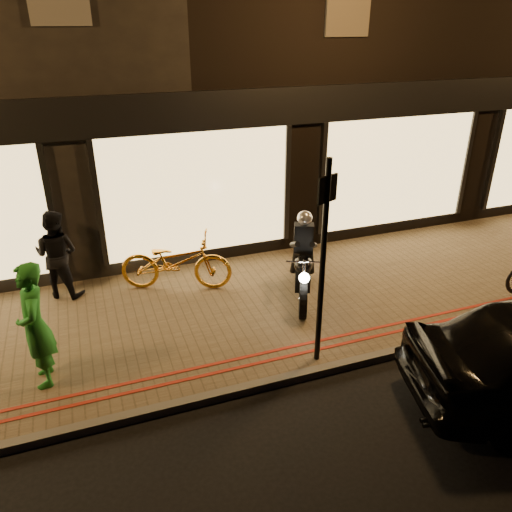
{
  "coord_description": "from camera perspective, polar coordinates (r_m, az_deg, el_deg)",
  "views": [
    {
      "loc": [
        -2.1,
        -5.06,
        4.64
      ],
      "look_at": [
        0.46,
        1.94,
        1.1
      ],
      "focal_mm": 35.0,
      "sensor_mm": 36.0,
      "label": 1
    }
  ],
  "objects": [
    {
      "name": "sign_post",
      "position": [
        6.7,
        7.68,
        0.05
      ],
      "size": [
        0.33,
        0.16,
        3.0
      ],
      "rotation": [
        0.0,
        0.0,
        0.4
      ],
      "color": "black",
      "rests_on": "sidewalk"
    },
    {
      "name": "ground",
      "position": [
        7.18,
        1.93,
        -14.89
      ],
      "size": [
        90.0,
        90.0,
        0.0
      ],
      "primitive_type": "plane",
      "color": "black",
      "rests_on": "ground"
    },
    {
      "name": "motorcycle",
      "position": [
        8.79,
        5.38,
        -1.09
      ],
      "size": [
        0.94,
        1.82,
        1.59
      ],
      "rotation": [
        0.0,
        0.0,
        -0.42
      ],
      "color": "black",
      "rests_on": "sidewalk"
    },
    {
      "name": "building_row",
      "position": [
        14.21,
        -12.62,
        23.27
      ],
      "size": [
        48.0,
        10.11,
        8.5
      ],
      "color": "black",
      "rests_on": "ground"
    },
    {
      "name": "red_kerb_lines",
      "position": [
        7.5,
        0.35,
        -11.62
      ],
      "size": [
        50.0,
        0.26,
        0.01
      ],
      "color": "maroon",
      "rests_on": "sidewalk"
    },
    {
      "name": "bicycle_gold",
      "position": [
        9.19,
        -9.14,
        -0.66
      ],
      "size": [
        2.15,
        1.38,
        1.07
      ],
      "primitive_type": "imported",
      "rotation": [
        0.0,
        0.0,
        1.21
      ],
      "color": "orange",
      "rests_on": "sidewalk"
    },
    {
      "name": "person_green",
      "position": [
        7.2,
        -23.93,
        -7.29
      ],
      "size": [
        0.47,
        0.68,
        1.79
      ],
      "primitive_type": "imported",
      "rotation": [
        0.0,
        0.0,
        -1.5
      ],
      "color": "#228027",
      "rests_on": "sidewalk"
    },
    {
      "name": "kerb_stone",
      "position": [
        7.18,
        1.78,
        -14.28
      ],
      "size": [
        50.0,
        0.14,
        0.12
      ],
      "primitive_type": "cube",
      "color": "#59544C",
      "rests_on": "ground"
    },
    {
      "name": "person_dark",
      "position": [
        9.4,
        -21.82,
        0.19
      ],
      "size": [
        0.97,
        0.9,
        1.61
      ],
      "primitive_type": "imported",
      "rotation": [
        0.0,
        0.0,
        2.66
      ],
      "color": "black",
      "rests_on": "sidewalk"
    },
    {
      "name": "sidewalk",
      "position": [
        8.67,
        -3.01,
        -6.52
      ],
      "size": [
        50.0,
        4.0,
        0.12
      ],
      "primitive_type": "cube",
      "color": "brown",
      "rests_on": "ground"
    }
  ]
}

